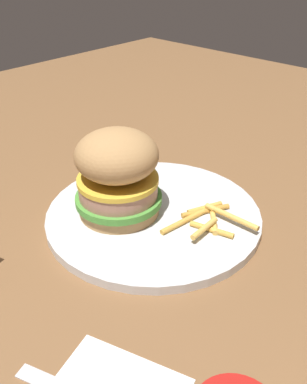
{
  "coord_description": "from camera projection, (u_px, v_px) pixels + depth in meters",
  "views": [
    {
      "loc": [
        0.3,
        -0.37,
        0.33
      ],
      "look_at": [
        -0.02,
        -0.03,
        0.04
      ],
      "focal_mm": 39.94,
      "sensor_mm": 36.0,
      "label": 1
    }
  ],
  "objects": [
    {
      "name": "sandwich",
      "position": [
        118.0,
        174.0,
        0.53
      ],
      "size": [
        0.11,
        0.11,
        0.11
      ],
      "color": "tan",
      "rests_on": "plate"
    },
    {
      "name": "plate",
      "position": [
        153.0,
        215.0,
        0.56
      ],
      "size": [
        0.28,
        0.28,
        0.01
      ],
      "primitive_type": "cylinder",
      "color": "silver",
      "rests_on": "ground_plane"
    },
    {
      "name": "fries_pile",
      "position": [
        208.0,
        218.0,
        0.54
      ],
      "size": [
        0.09,
        0.11,
        0.01
      ],
      "color": "gold",
      "rests_on": "plate"
    },
    {
      "name": "ground_plane",
      "position": [
        177.0,
        216.0,
        0.57
      ],
      "size": [
        1.6,
        1.6,
        0.0
      ],
      "primitive_type": "plane",
      "color": "brown"
    }
  ]
}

